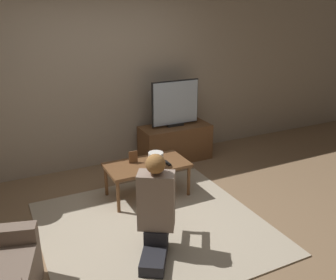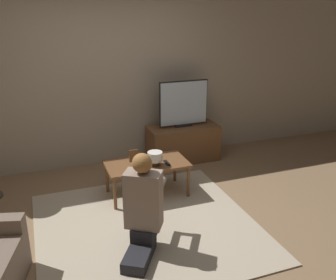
{
  "view_description": "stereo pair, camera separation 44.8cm",
  "coord_description": "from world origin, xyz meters",
  "px_view_note": "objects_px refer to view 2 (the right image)",
  "views": [
    {
      "loc": [
        -1.39,
        -3.16,
        2.27
      ],
      "look_at": [
        0.47,
        0.61,
        0.73
      ],
      "focal_mm": 40.0,
      "sensor_mm": 36.0,
      "label": 1
    },
    {
      "loc": [
        -0.98,
        -3.34,
        2.27
      ],
      "look_at": [
        0.47,
        0.61,
        0.73
      ],
      "focal_mm": 40.0,
      "sensor_mm": 36.0,
      "label": 2
    }
  ],
  "objects_px": {
    "coffee_table": "(147,166)",
    "person_kneeling": "(143,205)",
    "tv": "(184,104)",
    "table_lamp": "(155,157)"
  },
  "relations": [
    {
      "from": "coffee_table",
      "to": "person_kneeling",
      "type": "distance_m",
      "value": 1.13
    },
    {
      "from": "coffee_table",
      "to": "tv",
      "type": "bearing_deg",
      "value": 46.66
    },
    {
      "from": "coffee_table",
      "to": "person_kneeling",
      "type": "relative_size",
      "value": 0.99
    },
    {
      "from": "tv",
      "to": "coffee_table",
      "type": "height_order",
      "value": "tv"
    },
    {
      "from": "coffee_table",
      "to": "person_kneeling",
      "type": "height_order",
      "value": "person_kneeling"
    },
    {
      "from": "tv",
      "to": "table_lamp",
      "type": "relative_size",
      "value": 4.17
    },
    {
      "from": "coffee_table",
      "to": "person_kneeling",
      "type": "bearing_deg",
      "value": -108.9
    },
    {
      "from": "tv",
      "to": "person_kneeling",
      "type": "xyz_separation_m",
      "value": [
        -1.21,
        -1.96,
        -0.39
      ]
    },
    {
      "from": "tv",
      "to": "coffee_table",
      "type": "relative_size",
      "value": 0.75
    },
    {
      "from": "coffee_table",
      "to": "table_lamp",
      "type": "height_order",
      "value": "table_lamp"
    }
  ]
}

